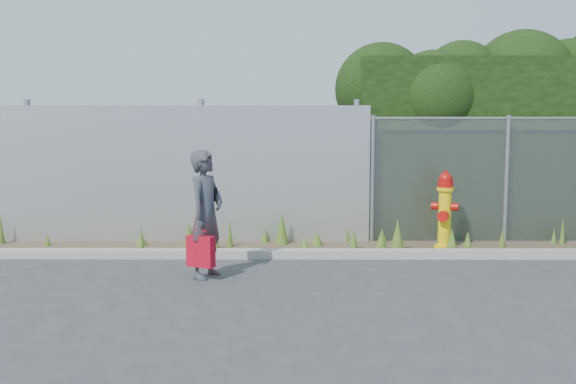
# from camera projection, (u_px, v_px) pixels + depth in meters

# --- Properties ---
(ground) EXTENTS (80.00, 80.00, 0.00)m
(ground) POSITION_uv_depth(u_px,v_px,m) (313.00, 291.00, 7.42)
(ground) COLOR #38373A
(ground) RESTS_ON ground
(curb) EXTENTS (16.00, 0.22, 0.12)m
(curb) POSITION_uv_depth(u_px,v_px,m) (309.00, 254.00, 9.21)
(curb) COLOR gray
(curb) RESTS_ON ground
(weed_strip) EXTENTS (16.00, 1.35, 0.53)m
(weed_strip) POSITION_uv_depth(u_px,v_px,m) (251.00, 241.00, 9.81)
(weed_strip) COLOR #4B3C2B
(weed_strip) RESTS_ON ground
(corrugated_fence) EXTENTS (8.50, 0.21, 2.30)m
(corrugated_fence) POSITION_uv_depth(u_px,v_px,m) (105.00, 174.00, 10.30)
(corrugated_fence) COLOR #B0B3B7
(corrugated_fence) RESTS_ON ground
(chainlink_fence) EXTENTS (6.50, 0.07, 2.05)m
(chainlink_fence) POSITION_uv_depth(u_px,v_px,m) (572.00, 179.00, 10.27)
(chainlink_fence) COLOR gray
(chainlink_fence) RESTS_ON ground
(hedge) EXTENTS (7.69, 2.17, 3.64)m
(hedge) POSITION_uv_depth(u_px,v_px,m) (555.00, 117.00, 11.19)
(hedge) COLOR black
(hedge) RESTS_ON ground
(fire_hydrant) EXTENTS (0.41, 0.36, 1.21)m
(fire_hydrant) POSITION_uv_depth(u_px,v_px,m) (445.00, 211.00, 9.76)
(fire_hydrant) COLOR yellow
(fire_hydrant) RESTS_ON ground
(woman) EXTENTS (0.59, 0.69, 1.60)m
(woman) POSITION_uv_depth(u_px,v_px,m) (206.00, 214.00, 8.02)
(woman) COLOR #0F5A64
(woman) RESTS_ON ground
(red_tote_bag) EXTENTS (0.35, 0.13, 0.46)m
(red_tote_bag) POSITION_uv_depth(u_px,v_px,m) (201.00, 251.00, 7.89)
(red_tote_bag) COLOR #A9091C
(black_shoulder_bag) EXTENTS (0.23, 0.10, 0.18)m
(black_shoulder_bag) POSITION_uv_depth(u_px,v_px,m) (208.00, 195.00, 8.17)
(black_shoulder_bag) COLOR black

